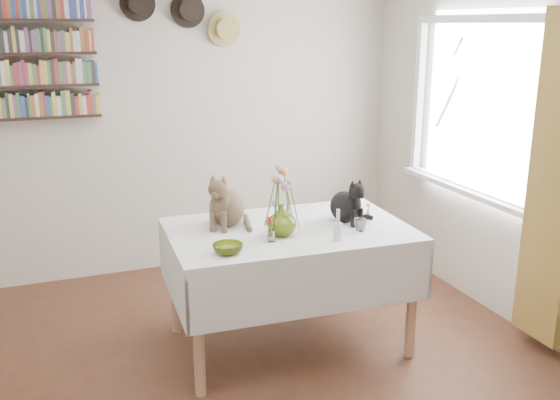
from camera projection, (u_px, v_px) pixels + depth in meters
name	position (u px, v px, depth m)	size (l,w,h in m)	color
room	(262.00, 190.00, 3.29)	(4.08, 4.58, 2.58)	brown
window	(474.00, 121.00, 4.65)	(0.12, 1.52, 1.32)	white
curtain	(557.00, 182.00, 3.86)	(0.12, 0.38, 2.10)	brown
dining_table	(289.00, 258.00, 4.08)	(1.58, 1.06, 0.83)	white
tabby_cat	(226.00, 198.00, 4.04)	(0.25, 0.31, 0.37)	brown
black_cat	(345.00, 199.00, 4.12)	(0.21, 0.26, 0.31)	black
flower_vase	(281.00, 220.00, 3.86)	(0.19, 0.19, 0.20)	#9DB331
green_bowl	(228.00, 249.00, 3.57)	(0.18, 0.18, 0.05)	#9DB331
drinking_glass	(360.00, 225.00, 3.95)	(0.09, 0.09, 0.08)	white
candlestick	(338.00, 230.00, 3.78)	(0.05, 0.05, 0.20)	white
berry_jar	(271.00, 229.00, 3.75)	(0.04, 0.04, 0.18)	white
porcelain_figurine	(368.00, 211.00, 4.23)	(0.05, 0.05, 0.10)	white
flower_bouquet	(281.00, 182.00, 3.80)	(0.17, 0.13, 0.39)	#4C7233
bookshelf_unit	(28.00, 59.00, 4.68)	(1.00, 0.16, 0.91)	#331E17
wall_hats	(184.00, 15.00, 5.04)	(0.98, 0.09, 0.48)	black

